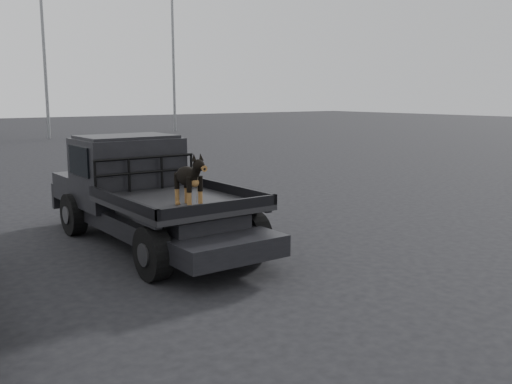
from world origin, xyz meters
TOP-DOWN VIEW (x-y plane):
  - ground at (0.00, 0.00)m, footprint 120.00×120.00m
  - flatbed_ute at (0.67, 2.44)m, footprint 2.00×5.40m
  - ute_cab at (0.67, 3.39)m, footprint 1.72×1.30m
  - headache_rack at (0.67, 2.64)m, footprint 1.80×0.08m
  - dog at (0.56, 0.99)m, footprint 0.32×0.60m
  - floodlight_mid at (6.41, 27.64)m, footprint 1.08×0.28m
  - floodlight_far at (15.51, 29.30)m, footprint 1.08×0.28m

SIDE VIEW (x-z plane):
  - ground at x=0.00m, z-range 0.00..0.00m
  - flatbed_ute at x=0.67m, z-range 0.00..0.92m
  - headache_rack at x=0.67m, z-range 0.92..1.47m
  - dog at x=0.56m, z-range 0.92..1.66m
  - ute_cab at x=0.67m, z-range 0.92..1.80m
  - floodlight_mid at x=6.41m, z-range 0.59..12.33m
  - floodlight_far at x=15.51m, z-range 0.60..14.22m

